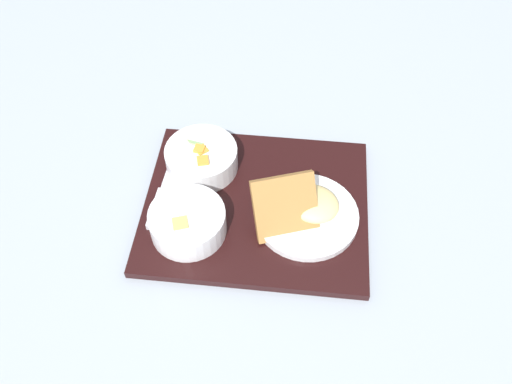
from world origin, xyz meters
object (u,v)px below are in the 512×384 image
(knife, at_px, (160,199))
(bowl_soup, at_px, (188,221))
(plate_main, at_px, (304,210))
(spoon, at_px, (172,192))
(bowl_salad, at_px, (201,157))

(knife, bearing_deg, bowl_soup, -128.70)
(plate_main, xyz_separation_m, spoon, (-0.23, 0.03, -0.01))
(bowl_salad, relative_size, plate_main, 0.70)
(plate_main, bearing_deg, knife, 178.21)
(bowl_soup, height_order, knife, bowl_soup)
(knife, bearing_deg, plate_main, -88.95)
(plate_main, relative_size, spoon, 1.18)
(bowl_salad, distance_m, plate_main, 0.21)
(bowl_salad, xyz_separation_m, knife, (-0.06, -0.09, -0.02))
(bowl_salad, bearing_deg, spoon, -122.27)
(bowl_salad, xyz_separation_m, bowl_soup, (0.00, -0.14, 0.00))
(bowl_salad, height_order, spoon, bowl_salad)
(bowl_salad, xyz_separation_m, spoon, (-0.04, -0.07, -0.02))
(plate_main, relative_size, knife, 0.97)
(knife, bearing_deg, bowl_salad, -32.03)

